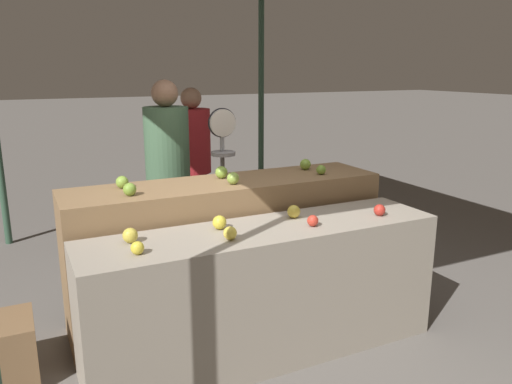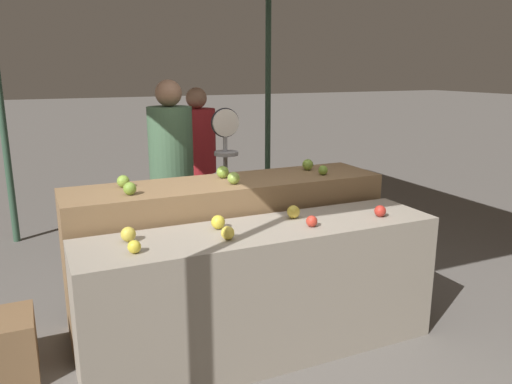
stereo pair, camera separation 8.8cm
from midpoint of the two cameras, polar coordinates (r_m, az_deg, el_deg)
The scene contains 20 objects.
ground_plane at distance 3.40m, azimuth 0.25°, elevation -17.79°, with size 60.00×60.00×0.00m, color #66605B.
display_counter_front at distance 3.20m, azimuth 0.25°, elevation -11.34°, with size 2.26×0.55×0.84m, color gray.
display_counter_back at distance 3.67m, azimuth -3.92°, elevation -6.51°, with size 2.26×0.55×1.02m, color olive.
apple_front_0 at distance 2.70m, azimuth -14.32°, elevation -6.22°, with size 0.07×0.07×0.07m, color gold.
apple_front_1 at distance 2.83m, azimuth -3.87°, elevation -4.72°, with size 0.08×0.08×0.08m, color yellow.
apple_front_2 at distance 3.08m, azimuth 5.69°, elevation -3.29°, with size 0.07×0.07×0.07m, color red.
apple_front_3 at distance 3.37m, azimuth 13.21°, elevation -2.02°, with size 0.08×0.08×0.08m, color #B72D23.
apple_front_4 at distance 2.88m, azimuth -15.04°, elevation -4.82°, with size 0.09×0.09×0.09m, color gold.
apple_front_5 at distance 3.02m, azimuth -5.04°, elevation -3.49°, with size 0.09×0.09×0.09m, color gold.
apple_front_6 at distance 3.24m, azimuth 3.56°, elevation -2.25°, with size 0.09×0.09×0.09m, color yellow.
apple_back_0 at distance 3.21m, azimuth -15.01°, elevation 0.29°, with size 0.08×0.08×0.08m, color #7AA338.
apple_back_1 at distance 3.42m, azimuth -3.45°, elevation 1.58°, with size 0.09×0.09×0.09m, color #8EB247.
apple_back_2 at distance 3.76m, azimuth 6.78°, elevation 2.54°, with size 0.07×0.07×0.07m, color #7AA338.
apple_back_3 at distance 3.43m, azimuth -15.77°, elevation 1.09°, with size 0.08×0.08×0.08m, color #84AD3D.
apple_back_4 at distance 3.61m, azimuth -4.71°, elevation 2.25°, with size 0.09×0.09×0.09m, color #84AD3D.
apple_back_5 at distance 3.92m, azimuth 5.02°, elevation 3.16°, with size 0.09×0.09×0.09m, color #84AD3D.
produce_scale at distance 4.14m, azimuth -4.42°, elevation 3.70°, with size 0.24×0.20×1.48m.
person_vendor_at_scale at distance 4.35m, azimuth -10.62°, elevation 2.96°, with size 0.48×0.48×1.70m.
person_customer_left at distance 5.17m, azimuth -7.73°, elevation 4.14°, with size 0.47×0.47×1.60m.
wooden_crate_side at distance 3.38m, azimuth -27.91°, elevation -15.97°, with size 0.39×0.39×0.39m, color brown.
Camera 1 is at (-1.32, -2.57, 1.79)m, focal length 35.00 mm.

